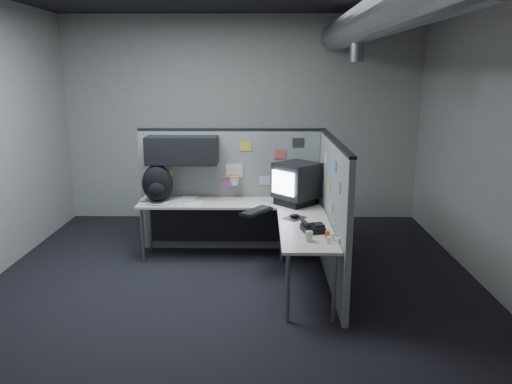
{
  "coord_description": "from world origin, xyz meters",
  "views": [
    {
      "loc": [
        0.32,
        -5.15,
        2.34
      ],
      "look_at": [
        0.25,
        0.35,
        1.01
      ],
      "focal_mm": 35.0,
      "sensor_mm": 36.0,
      "label": 1
    }
  ],
  "objects_px": {
    "monitor": "(297,183)",
    "phone": "(312,228)",
    "backpack": "(157,184)",
    "keyboard": "(256,211)",
    "desk": "(248,217)"
  },
  "relations": [
    {
      "from": "phone",
      "to": "backpack",
      "type": "height_order",
      "value": "backpack"
    },
    {
      "from": "desk",
      "to": "backpack",
      "type": "distance_m",
      "value": 1.23
    },
    {
      "from": "phone",
      "to": "backpack",
      "type": "distance_m",
      "value": 2.19
    },
    {
      "from": "monitor",
      "to": "phone",
      "type": "bearing_deg",
      "value": -83.38
    },
    {
      "from": "phone",
      "to": "monitor",
      "type": "bearing_deg",
      "value": 92.8
    },
    {
      "from": "phone",
      "to": "backpack",
      "type": "bearing_deg",
      "value": 145.3
    },
    {
      "from": "keyboard",
      "to": "phone",
      "type": "distance_m",
      "value": 0.91
    },
    {
      "from": "desk",
      "to": "monitor",
      "type": "distance_m",
      "value": 0.73
    },
    {
      "from": "desk",
      "to": "keyboard",
      "type": "xyz_separation_m",
      "value": [
        0.1,
        -0.23,
        0.14
      ]
    },
    {
      "from": "backpack",
      "to": "desk",
      "type": "bearing_deg",
      "value": 0.89
    },
    {
      "from": "desk",
      "to": "backpack",
      "type": "bearing_deg",
      "value": 167.41
    },
    {
      "from": "keyboard",
      "to": "backpack",
      "type": "distance_m",
      "value": 1.36
    },
    {
      "from": "phone",
      "to": "backpack",
      "type": "xyz_separation_m",
      "value": [
        -1.84,
        1.18,
        0.19
      ]
    },
    {
      "from": "monitor",
      "to": "backpack",
      "type": "xyz_separation_m",
      "value": [
        -1.75,
        0.07,
        -0.04
      ]
    },
    {
      "from": "desk",
      "to": "phone",
      "type": "bearing_deg",
      "value": -53.19
    }
  ]
}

